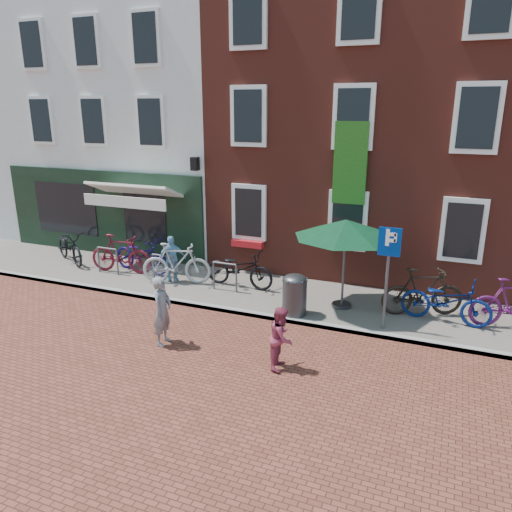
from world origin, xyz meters
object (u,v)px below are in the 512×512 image
at_px(bicycle_2, 141,255).
at_px(bicycle_4, 239,269).
at_px(boy, 282,338).
at_px(bicycle_0, 70,246).
at_px(parasol, 346,225).
at_px(bicycle_5, 423,292).
at_px(parking_sign, 388,261).
at_px(bicycle_1, 121,254).
at_px(cafe_person, 172,259).
at_px(bicycle_3, 177,263).
at_px(litter_bin, 295,292).
at_px(woman, 162,311).
at_px(bicycle_6, 446,301).

height_order(bicycle_2, bicycle_4, same).
height_order(boy, bicycle_0, boy).
bearing_deg(parasol, bicycle_2, 176.30).
bearing_deg(boy, bicycle_5, -39.90).
distance_m(parking_sign, bicycle_1, 8.28).
relative_size(parking_sign, bicycle_5, 1.20).
xyz_separation_m(cafe_person, bicycle_3, (0.22, -0.13, -0.08)).
height_order(cafe_person, bicycle_5, cafe_person).
height_order(cafe_person, bicycle_4, cafe_person).
bearing_deg(bicycle_3, litter_bin, -119.88).
height_order(parking_sign, woman, parking_sign).
bearing_deg(bicycle_2, litter_bin, -94.43).
bearing_deg(bicycle_6, bicycle_5, 72.71).
distance_m(boy, bicycle_3, 5.45).
height_order(cafe_person, bicycle_3, cafe_person).
distance_m(bicycle_0, bicycle_2, 2.74).
xyz_separation_m(bicycle_0, bicycle_6, (11.66, -0.36, 0.00)).
bearing_deg(parasol, bicycle_0, 177.82).
bearing_deg(bicycle_6, bicycle_1, 94.54).
xyz_separation_m(parking_sign, bicycle_1, (-8.15, 1.05, -1.05)).
xyz_separation_m(bicycle_0, bicycle_2, (2.74, 0.07, 0.00)).
bearing_deg(bicycle_6, cafe_person, 94.85).
height_order(bicycle_1, bicycle_6, bicycle_1).
relative_size(cafe_person, bicycle_2, 0.66).
bearing_deg(parking_sign, boy, -124.86).
xyz_separation_m(bicycle_3, bicycle_5, (6.80, 0.29, 0.00)).
distance_m(boy, bicycle_4, 4.47).
bearing_deg(boy, litter_bin, 6.17).
relative_size(bicycle_0, bicycle_6, 1.00).
height_order(woman, boy, woman).
height_order(litter_bin, bicycle_6, litter_bin).
bearing_deg(litter_bin, bicycle_1, 170.09).
bearing_deg(bicycle_0, woman, -92.73).
bearing_deg(bicycle_2, bicycle_4, -81.88).
bearing_deg(bicycle_0, parasol, -62.94).
height_order(bicycle_2, bicycle_5, bicycle_5).
bearing_deg(bicycle_4, bicycle_5, -88.94).
relative_size(cafe_person, bicycle_0, 0.66).
xyz_separation_m(woman, bicycle_5, (5.21, 3.55, -0.08)).
relative_size(woman, bicycle_5, 0.78).
relative_size(litter_bin, bicycle_4, 0.53).
bearing_deg(bicycle_5, bicycle_1, 68.22).
relative_size(bicycle_3, bicycle_6, 0.97).
distance_m(bicycle_2, bicycle_4, 3.38).
relative_size(parasol, woman, 1.66).
bearing_deg(litter_bin, bicycle_3, 167.63).
xyz_separation_m(litter_bin, boy, (0.50, -2.41, -0.02)).
distance_m(litter_bin, parking_sign, 2.43).
relative_size(bicycle_2, bicycle_4, 1.00).
distance_m(parasol, bicycle_3, 5.11).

